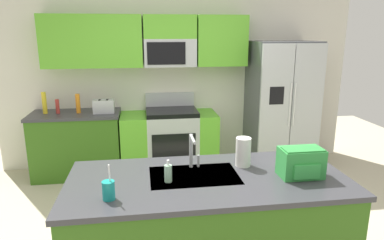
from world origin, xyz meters
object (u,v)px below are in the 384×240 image
toaster (104,106)px  sink_faucet (192,149)px  backpack (301,162)px  range_oven (169,140)px  pepper_mill (57,106)px  refrigerator (281,106)px  bottle_yellow (44,103)px  paper_towel_roll (243,152)px  bottle_orange (78,104)px  drink_cup_teal (109,190)px  soap_dispenser (168,173)px

toaster → sink_faucet: bearing=-67.0°
backpack → sink_faucet: bearing=160.7°
range_oven → pepper_mill: (-1.51, -0.00, 0.55)m
sink_faucet → refrigerator: bearing=52.5°
range_oven → bottle_yellow: (-1.67, 0.01, 0.60)m
toaster → bottle_yellow: 0.79m
paper_towel_roll → toaster: bearing=121.8°
bottle_orange → backpack: bearing=-50.2°
range_oven → bottle_orange: bearing=-179.3°
pepper_mill → bottle_orange: bottle_orange is taller
paper_towel_roll → refrigerator: bearing=60.4°
bottle_orange → drink_cup_teal: bottle_orange is taller
refrigerator → bottle_orange: refrigerator is taller
bottle_orange → bottle_yellow: 0.44m
bottle_yellow → sink_faucet: (1.69, -2.20, 0.02)m
pepper_mill → bottle_orange: 0.27m
drink_cup_teal → paper_towel_roll: 1.14m
range_oven → paper_towel_roll: bearing=-78.7°
drink_cup_teal → soap_dispenser: drink_cup_teal is taller
toaster → pepper_mill: 0.62m
toaster → refrigerator: bearing=-0.4°
sink_faucet → pepper_mill: bearing=124.8°
bottle_orange → soap_dispenser: size_ratio=1.54×
soap_dispenser → backpack: backpack is taller
toaster → pepper_mill: pepper_mill is taller
pepper_mill → soap_dispenser: size_ratio=1.14×
bottle_yellow → refrigerator: bearing=-1.4°
sink_faucet → paper_towel_roll: (0.42, -0.00, -0.05)m
range_oven → paper_towel_roll: (0.44, -2.19, 0.58)m
refrigerator → paper_towel_roll: 2.44m
refrigerator → drink_cup_teal: (-2.25, -2.56, 0.04)m
bottle_orange → toaster: bearing=-6.3°
refrigerator → drink_cup_teal: 3.41m
range_oven → soap_dispenser: size_ratio=8.00×
bottle_yellow → paper_towel_roll: bearing=-46.2°
refrigerator → paper_towel_roll: size_ratio=7.71×
bottle_yellow → bottle_orange: bearing=-3.4°
range_oven → backpack: 2.66m
paper_towel_roll → sink_faucet: bearing=179.4°
bottle_yellow → soap_dispenser: bearing=-58.7°
refrigerator → toaster: (-2.53, 0.02, 0.07)m
toaster → bottle_yellow: (-0.78, 0.06, 0.06)m
refrigerator → pepper_mill: (-3.14, 0.07, 0.07)m
range_oven → pepper_mill: 1.60m
bottle_yellow → range_oven: bearing=-0.4°
pepper_mill → bottle_orange: size_ratio=0.74×
refrigerator → sink_faucet: refrigerator is taller
sink_faucet → drink_cup_teal: (-0.62, -0.45, -0.10)m
sink_faucet → paper_towel_roll: 0.43m
refrigerator → toaster: 2.53m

